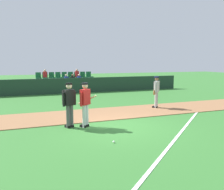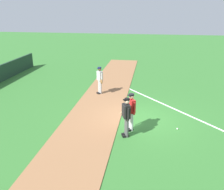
{
  "view_description": "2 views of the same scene",
  "coord_description": "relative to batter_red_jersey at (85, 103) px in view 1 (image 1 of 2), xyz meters",
  "views": [
    {
      "loc": [
        -3.43,
        -8.51,
        2.58
      ],
      "look_at": [
        0.27,
        1.37,
        1.08
      ],
      "focal_mm": 38.24,
      "sensor_mm": 36.0,
      "label": 1
    },
    {
      "loc": [
        -11.22,
        -0.31,
        5.34
      ],
      "look_at": [
        -0.21,
        1.45,
        1.29
      ],
      "focal_mm": 39.32,
      "sensor_mm": 36.0,
      "label": 2
    }
  ],
  "objects": [
    {
      "name": "foul_line_chalk",
      "position": [
        4.2,
        -0.94,
        -0.96
      ],
      "size": [
        9.02,
        8.07,
        0.01
      ],
      "primitive_type": "cube",
      "rotation": [
        0.0,
        0.0,
        0.73
      ],
      "color": "white",
      "rests_on": "ground"
    },
    {
      "name": "baseball",
      "position": [
        0.38,
        -2.13,
        -0.93
      ],
      "size": [
        0.07,
        0.07,
        0.07
      ],
      "primitive_type": "sphere",
      "color": "white",
      "rests_on": "ground"
    },
    {
      "name": "dugout_fence",
      "position": [
        1.2,
        10.25,
        -0.35
      ],
      "size": [
        20.0,
        0.16,
        1.24
      ],
      "primitive_type": "cube",
      "color": "#1E3828",
      "rests_on": "ground"
    },
    {
      "name": "ground_plane",
      "position": [
        1.2,
        -0.44,
        -0.97
      ],
      "size": [
        80.0,
        80.0,
        0.0
      ],
      "primitive_type": "plane",
      "color": "#33702D"
    },
    {
      "name": "infield_dirt_path",
      "position": [
        1.2,
        1.98,
        -0.95
      ],
      "size": [
        28.0,
        2.77,
        0.03
      ],
      "primitive_type": "cube",
      "color": "#936642",
      "rests_on": "ground"
    },
    {
      "name": "runner_grey_jersey",
      "position": [
        4.61,
        2.37,
        -0.01
      ],
      "size": [
        0.57,
        0.5,
        1.76
      ],
      "color": "#B2B2B2",
      "rests_on": "ground"
    },
    {
      "name": "batter_red_jersey",
      "position": [
        0.0,
        0.0,
        0.0
      ],
      "size": [
        0.72,
        0.7,
        1.76
      ],
      "color": "silver",
      "rests_on": "ground"
    },
    {
      "name": "stadium_bleachers",
      "position": [
        1.2,
        11.69,
        -0.46
      ],
      "size": [
        5.55,
        2.1,
        1.9
      ],
      "color": "slate",
      "rests_on": "ground"
    },
    {
      "name": "umpire_home_plate",
      "position": [
        -0.6,
        0.14,
        0.03
      ],
      "size": [
        0.56,
        0.41,
        1.76
      ],
      "color": "#4C4C4C",
      "rests_on": "ground"
    }
  ]
}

